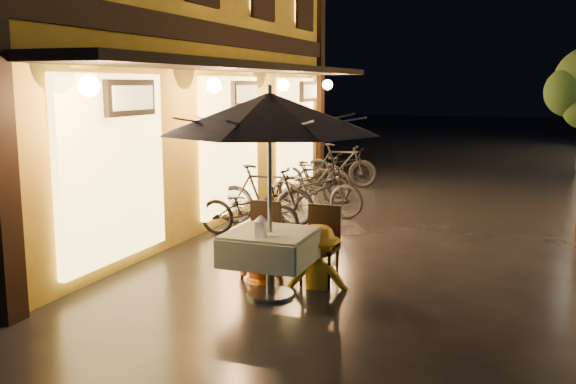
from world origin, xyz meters
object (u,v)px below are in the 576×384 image
at_px(table_lantern, 261,225).
at_px(bicycle_0, 249,210).
at_px(person_orange, 261,220).
at_px(patio_umbrella, 270,113).
at_px(cafe_table, 270,248).
at_px(person_yellow, 318,226).

bearing_deg(table_lantern, bicycle_0, 116.16).
xyz_separation_m(person_orange, bicycle_0, (-1.05, 2.01, -0.32)).
xyz_separation_m(patio_umbrella, bicycle_0, (-1.41, 2.61, -1.69)).
height_order(cafe_table, person_orange, person_orange).
bearing_deg(patio_umbrella, person_orange, 121.13).
bearing_deg(person_orange, cafe_table, 134.31).
bearing_deg(bicycle_0, person_orange, -152.07).
relative_size(person_orange, bicycle_0, 0.89).
bearing_deg(cafe_table, bicycle_0, 118.49).
bearing_deg(person_orange, person_yellow, -170.73).
distance_m(patio_umbrella, person_yellow, 1.55).
bearing_deg(cafe_table, person_orange, 121.13).
height_order(person_orange, bicycle_0, person_orange).
bearing_deg(patio_umbrella, person_yellow, 52.50).
height_order(patio_umbrella, table_lantern, patio_umbrella).
bearing_deg(person_yellow, patio_umbrella, 42.30).
distance_m(cafe_table, table_lantern, 0.43).
height_order(table_lantern, person_yellow, person_yellow).
relative_size(cafe_table, person_yellow, 0.65).
bearing_deg(table_lantern, person_yellow, 62.97).
xyz_separation_m(cafe_table, patio_umbrella, (0.00, -0.00, 1.56)).
xyz_separation_m(patio_umbrella, person_orange, (-0.36, 0.60, -1.37)).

